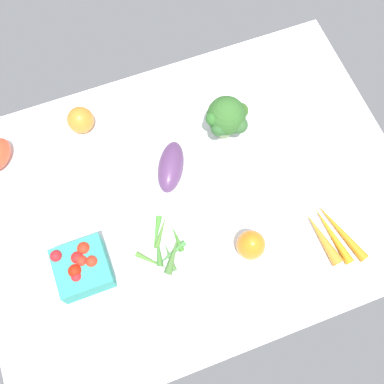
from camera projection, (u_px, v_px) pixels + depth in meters
The scene contains 8 objects.
tablecloth at pixel (192, 196), 116.12cm from camera, with size 104.00×76.00×2.00cm, color white.
berry_basket at pixel (82, 267), 104.98cm from camera, with size 11.60×11.60×7.52cm.
broccoli_head at pixel (227, 117), 113.57cm from camera, with size 11.18×10.05×13.49cm.
okra_pile at pixel (166, 248), 109.52cm from camera, with size 12.13×14.60×1.98cm.
eggplant at pixel (171, 167), 114.60cm from camera, with size 13.48×6.13×6.13cm, color #5A3665.
carrot_bunch at pixel (331, 234), 110.27cm from camera, with size 10.34×16.89×2.77cm.
bell_pepper_orange at pixel (251, 245), 106.13cm from camera, with size 6.50×6.50×8.61cm, color orange.
heirloom_tomato_orange at pixel (81, 120), 119.01cm from camera, with size 6.78×6.78×6.78cm, color orange.
Camera 1 is at (-14.60, -39.03, 109.39)cm, focal length 44.29 mm.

